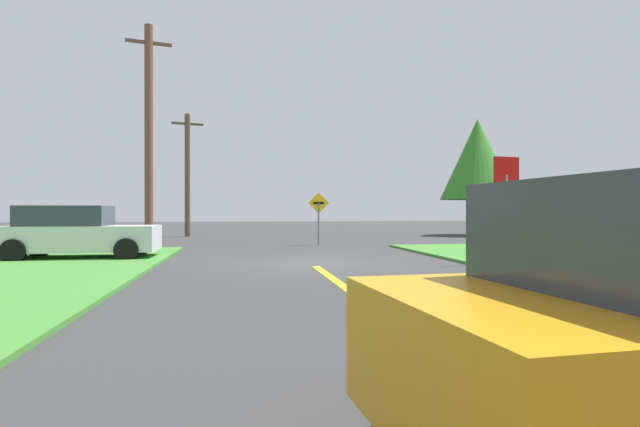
{
  "coord_description": "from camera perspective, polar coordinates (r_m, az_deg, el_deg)",
  "views": [
    {
      "loc": [
        -1.97,
        -14.03,
        1.44
      ],
      "look_at": [
        0.86,
        3.69,
        1.38
      ],
      "focal_mm": 28.25,
      "sensor_mm": 36.0,
      "label": 1
    }
  ],
  "objects": [
    {
      "name": "oak_tree_left",
      "position": [
        32.2,
        17.42,
        5.87
      ],
      "size": [
        4.46,
        4.46,
        7.09
      ],
      "color": "brown",
      "rests_on": "ground"
    },
    {
      "name": "direction_sign",
      "position": [
        21.74,
        -0.16,
        0.11
      ],
      "size": [
        0.9,
        0.14,
        2.27
      ],
      "color": "slate",
      "rests_on": "ground"
    },
    {
      "name": "car_on_crossroad",
      "position": [
        22.42,
        30.68,
        -1.44
      ],
      "size": [
        2.12,
        4.56,
        1.62
      ],
      "rotation": [
        0.0,
        0.0,
        1.56
      ],
      "color": "black",
      "rests_on": "ground"
    },
    {
      "name": "utility_pole_far",
      "position": [
        30.09,
        -14.77,
        4.39
      ],
      "size": [
        1.77,
        0.56,
        7.08
      ],
      "color": "brown",
      "rests_on": "ground"
    },
    {
      "name": "parked_car_near_building",
      "position": [
        16.74,
        -25.84,
        -2.0
      ],
      "size": [
        4.44,
        2.0,
        1.62
      ],
      "rotation": [
        0.0,
        0.0,
        -0.01
      ],
      "color": "silver",
      "rests_on": "ground"
    },
    {
      "name": "stop_sign",
      "position": [
        14.88,
        20.36,
        2.81
      ],
      "size": [
        0.83,
        0.17,
        2.97
      ],
      "rotation": [
        0.0,
        0.0,
        3.31
      ],
      "color": "#9EA0A8",
      "rests_on": "ground"
    },
    {
      "name": "ground_plane",
      "position": [
        14.25,
        -1.1,
        -5.6
      ],
      "size": [
        120.0,
        120.0,
        0.0
      ],
      "primitive_type": "plane",
      "color": "#343434"
    },
    {
      "name": "lane_stripe_center",
      "position": [
        6.51,
        8.97,
        -12.55
      ],
      "size": [
        0.2,
        14.0,
        0.01
      ],
      "primitive_type": "cube",
      "color": "yellow",
      "rests_on": "ground"
    },
    {
      "name": "utility_pole_mid",
      "position": [
        21.79,
        -18.82,
        8.54
      ],
      "size": [
        1.78,
        0.55,
        9.02
      ],
      "color": "brown",
      "rests_on": "ground"
    }
  ]
}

